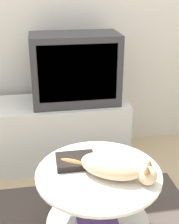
{
  "coord_description": "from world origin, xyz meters",
  "views": [
    {
      "loc": [
        -0.21,
        -1.38,
        1.46
      ],
      "look_at": [
        0.1,
        0.44,
        0.66
      ],
      "focal_mm": 50.0,
      "sensor_mm": 36.0,
      "label": 1
    }
  ],
  "objects": [
    {
      "name": "tv_stand",
      "position": [
        -0.15,
        0.95,
        0.27
      ],
      "size": [
        1.26,
        0.46,
        0.54
      ],
      "color": "silver",
      "rests_on": "ground_plane"
    },
    {
      "name": "dvd_box",
      "position": [
        -0.04,
        0.08,
        0.53
      ],
      "size": [
        0.21,
        0.17,
        0.04
      ],
      "color": "black",
      "rests_on": "coffee_table"
    },
    {
      "name": "coffee_table",
      "position": [
        0.07,
        -0.02,
        0.33
      ],
      "size": [
        0.67,
        0.67,
        0.49
      ],
      "color": "#B2B2B7",
      "rests_on": "rug"
    },
    {
      "name": "tv",
      "position": [
        0.07,
        0.93,
        0.81
      ],
      "size": [
        0.67,
        0.35,
        0.54
      ],
      "color": "#333338",
      "rests_on": "tv_stand"
    },
    {
      "name": "cat",
      "position": [
        0.14,
        -0.07,
        0.57
      ],
      "size": [
        0.48,
        0.33,
        0.12
      ],
      "rotation": [
        0.0,
        0.0,
        -0.54
      ],
      "color": "beige",
      "rests_on": "coffee_table"
    }
  ]
}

